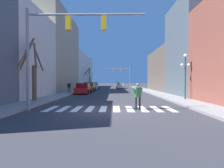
# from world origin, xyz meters

# --- Properties ---
(ground_plane) EXTENTS (240.00, 240.00, 0.00)m
(ground_plane) POSITION_xyz_m (0.00, 0.00, 0.00)
(ground_plane) COLOR #38383D
(sidewalk_left) EXTENTS (2.35, 90.00, 0.15)m
(sidewalk_left) POSITION_xyz_m (-6.59, 0.00, 0.07)
(sidewalk_left) COLOR gray
(sidewalk_left) RESTS_ON ground_plane
(sidewalk_right) EXTENTS (2.35, 90.00, 0.15)m
(sidewalk_right) POSITION_xyz_m (6.59, 0.00, 0.07)
(sidewalk_right) COLOR gray
(sidewalk_right) RESTS_ON ground_plane
(building_row_left) EXTENTS (6.00, 59.00, 13.85)m
(building_row_left) POSITION_xyz_m (-10.77, 22.76, 5.55)
(building_row_left) COLOR #515B66
(building_row_left) RESTS_ON ground_plane
(building_row_right) EXTENTS (6.00, 34.18, 11.51)m
(building_row_right) POSITION_xyz_m (10.77, 10.52, 4.59)
(building_row_right) COLOR #934C3D
(building_row_right) RESTS_ON ground_plane
(crosswalk_stripes) EXTENTS (8.55, 2.60, 0.01)m
(crosswalk_stripes) POSITION_xyz_m (0.00, 0.76, 0.00)
(crosswalk_stripes) COLOR white
(crosswalk_stripes) RESTS_ON ground_plane
(traffic_signal_near) EXTENTS (7.48, 0.28, 6.46)m
(traffic_signal_near) POSITION_xyz_m (-3.00, -0.17, 4.73)
(traffic_signal_near) COLOR gray
(traffic_signal_near) RESTS_ON ground_plane
(traffic_signal_far) EXTENTS (8.08, 0.28, 6.13)m
(traffic_signal_far) POSITION_xyz_m (2.74, 43.42, 4.52)
(traffic_signal_far) COLOR gray
(traffic_signal_far) RESTS_ON ground_plane
(street_lamp_right_corner) EXTENTS (0.95, 0.36, 4.36)m
(street_lamp_right_corner) POSITION_xyz_m (7.14, 5.75, 3.23)
(street_lamp_right_corner) COLOR #1E4C2D
(street_lamp_right_corner) RESTS_ON sidewalk_right
(car_parked_right_far) EXTENTS (2.07, 4.47, 1.56)m
(car_parked_right_far) POSITION_xyz_m (-4.26, 14.42, 0.74)
(car_parked_right_far) COLOR red
(car_parked_right_far) RESTS_ON ground_plane
(car_parked_left_near) EXTENTS (2.06, 4.29, 1.59)m
(car_parked_left_near) POSITION_xyz_m (-4.26, 28.91, 0.75)
(car_parked_left_near) COLOR white
(car_parked_left_near) RESTS_ON ground_plane
(car_parked_right_mid) EXTENTS (2.01, 4.31, 1.58)m
(car_parked_right_mid) POSITION_xyz_m (1.75, 31.50, 0.74)
(car_parked_right_mid) COLOR white
(car_parked_right_mid) RESTS_ON ground_plane
(car_parked_left_far) EXTENTS (2.03, 4.47, 1.66)m
(car_parked_left_far) POSITION_xyz_m (-4.28, 21.08, 0.78)
(car_parked_left_far) COLOR #A38423
(car_parked_left_far) RESTS_ON ground_plane
(pedestrian_near_right_corner) EXTENTS (0.72, 0.41, 1.76)m
(pedestrian_near_right_corner) POSITION_xyz_m (1.86, 0.41, 1.04)
(pedestrian_near_right_corner) COLOR black
(pedestrian_near_right_corner) RESTS_ON ground_plane
(pedestrian_on_left_sidewalk) EXTENTS (0.69, 0.28, 1.60)m
(pedestrian_on_left_sidewalk) POSITION_xyz_m (-6.76, 15.88, 1.10)
(pedestrian_on_left_sidewalk) COLOR black
(pedestrian_on_left_sidewalk) RESTS_ON sidewalk_left
(street_tree_left_near) EXTENTS (2.94, 3.12, 5.56)m
(street_tree_left_near) POSITION_xyz_m (-6.97, 4.23, 2.77)
(street_tree_left_near) COLOR brown
(street_tree_left_near) RESTS_ON sidewalk_left
(street_tree_right_mid) EXTENTS (2.43, 2.69, 5.42)m
(street_tree_right_mid) POSITION_xyz_m (-6.49, 35.67, 2.69)
(street_tree_right_mid) COLOR brown
(street_tree_right_mid) RESTS_ON sidewalk_left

